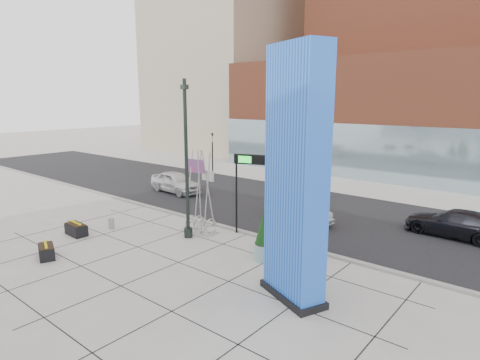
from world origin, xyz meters
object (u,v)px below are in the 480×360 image
Objects in this scene: blue_pylon at (296,182)px; concrete_bollard at (111,223)px; public_art_sculpture at (200,211)px; overhead_street_sign at (247,167)px; car_silver_mid at (298,210)px; car_white_west at (176,182)px; lamp_post at (187,175)px.

concrete_bollard is (-12.20, 0.28, -4.06)m from blue_pylon.
concrete_bollard is (-4.25, -2.86, -0.89)m from public_art_sculpture.
car_silver_mid is at bearing 59.82° from overhead_street_sign.
public_art_sculpture is 1.03× the size of car_silver_mid.
blue_pylon is at bearing -1.32° from concrete_bollard.
car_white_west is 1.08× the size of car_silver_mid.
car_white_west is (-3.97, 8.34, 0.50)m from concrete_bollard.
car_white_west is (-8.37, 6.55, -2.54)m from lamp_post.
lamp_post is 3.16m from overhead_street_sign.
car_silver_mid is (3.16, 5.02, -0.47)m from public_art_sculpture.
blue_pylon is 2.05× the size of car_silver_mid.
public_art_sculpture is at bearing 33.93° from concrete_bollard.
overhead_street_sign is (2.40, 1.12, 2.55)m from public_art_sculpture.
blue_pylon is 18.66m from car_white_west.
lamp_post is at bearing 167.52° from car_silver_mid.
blue_pylon is at bearing -113.31° from car_white_west.
concrete_bollard is 0.14× the size of overhead_street_sign.
blue_pylon is at bearing -135.81° from car_silver_mid.
public_art_sculpture is 1.04× the size of overhead_street_sign.
lamp_post is 1.80× the size of public_art_sculpture.
car_white_west is at bearing 143.87° from public_art_sculpture.
car_silver_mid is at bearing -87.58° from car_white_west.
overhead_street_sign is at bearing -107.59° from car_white_west.
public_art_sculpture is 0.96× the size of car_white_west.
overhead_street_sign is at bearing 30.87° from concrete_bollard.
blue_pylon is 7.02m from overhead_street_sign.
overhead_street_sign is (6.65, 3.97, 3.43)m from concrete_bollard.
lamp_post is at bearing -154.95° from overhead_street_sign.
concrete_bollard is 8.47m from overhead_street_sign.
lamp_post is 10.93m from car_white_west.
car_white_west is (-16.16, 8.62, -3.56)m from blue_pylon.
lamp_post is at bearing -171.72° from blue_pylon.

